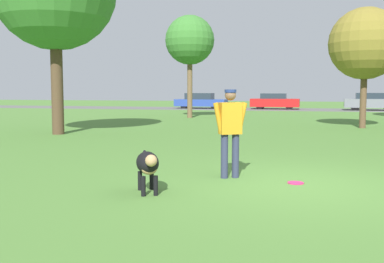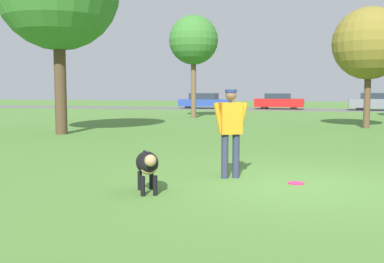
# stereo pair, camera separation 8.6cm
# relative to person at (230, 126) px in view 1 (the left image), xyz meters

# --- Properties ---
(ground_plane) EXTENTS (120.00, 120.00, 0.00)m
(ground_plane) POSITION_rel_person_xyz_m (1.15, -0.35, -0.94)
(ground_plane) COLOR #4C7A33
(far_road_strip) EXTENTS (120.00, 6.00, 0.01)m
(far_road_strip) POSITION_rel_person_xyz_m (1.15, 30.57, -0.93)
(far_road_strip) COLOR #5B5B59
(far_road_strip) RESTS_ON ground_plane
(person) EXTENTS (0.61, 0.39, 1.60)m
(person) POSITION_rel_person_xyz_m (0.00, 0.00, 0.00)
(person) COLOR #2D334C
(person) RESTS_ON ground_plane
(dog) EXTENTS (0.62, 0.96, 0.65)m
(dog) POSITION_rel_person_xyz_m (-1.02, -1.53, -0.48)
(dog) COLOR black
(dog) RESTS_ON ground_plane
(frisbee) EXTENTS (0.28, 0.28, 0.02)m
(frisbee) POSITION_rel_person_xyz_m (1.17, -0.21, -0.93)
(frisbee) COLOR #E52366
(frisbee) RESTS_ON ground_plane
(tree_far_left) EXTENTS (2.83, 2.83, 5.90)m
(tree_far_left) POSITION_rel_person_xyz_m (-5.28, 17.38, 3.51)
(tree_far_left) COLOR brown
(tree_far_left) RESTS_ON ground_plane
(tree_mid_center) EXTENTS (2.99, 2.99, 5.03)m
(tree_mid_center) POSITION_rel_person_xyz_m (3.63, 12.16, 2.58)
(tree_mid_center) COLOR brown
(tree_mid_center) RESTS_ON ground_plane
(parked_car_blue) EXTENTS (4.59, 1.86, 1.36)m
(parked_car_blue) POSITION_rel_person_xyz_m (-7.77, 30.78, -0.28)
(parked_car_blue) COLOR #284293
(parked_car_blue) RESTS_ON ground_plane
(parked_car_red) EXTENTS (4.10, 1.77, 1.34)m
(parked_car_red) POSITION_rel_person_xyz_m (-1.31, 30.88, -0.27)
(parked_car_red) COLOR red
(parked_car_red) RESTS_ON ground_plane
(parked_car_grey) EXTENTS (4.26, 1.91, 1.40)m
(parked_car_grey) POSITION_rel_person_xyz_m (6.34, 30.33, -0.24)
(parked_car_grey) COLOR slate
(parked_car_grey) RESTS_ON ground_plane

